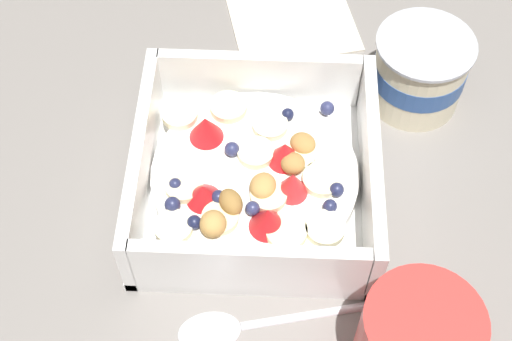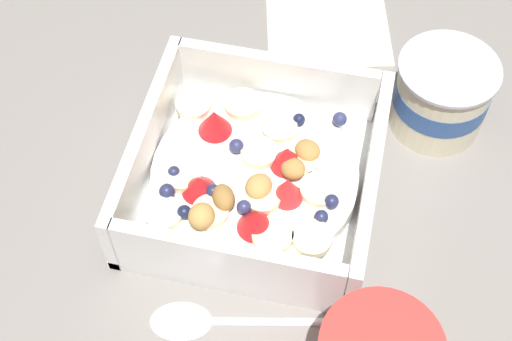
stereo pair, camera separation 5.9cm
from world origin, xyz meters
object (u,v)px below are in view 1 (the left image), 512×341
Objects in this scene: fruit_bowl at (255,177)px; spoon at (244,324)px; folded_napkin at (291,15)px; yogurt_cup at (419,71)px.

fruit_bowl is 1.12× the size of spoon.
folded_napkin is (-0.21, 0.03, -0.02)m from fruit_bowl.
spoon is 0.27m from yogurt_cup.
folded_napkin is at bearing -131.44° from yogurt_cup.
folded_napkin is at bearing 172.75° from fruit_bowl.
spoon is at bearing -1.57° from fruit_bowl.
yogurt_cup is 0.16m from folded_napkin.
fruit_bowl is at bearing -52.13° from yogurt_cup.
spoon is 1.44× the size of folded_napkin.
fruit_bowl is 2.25× the size of yogurt_cup.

